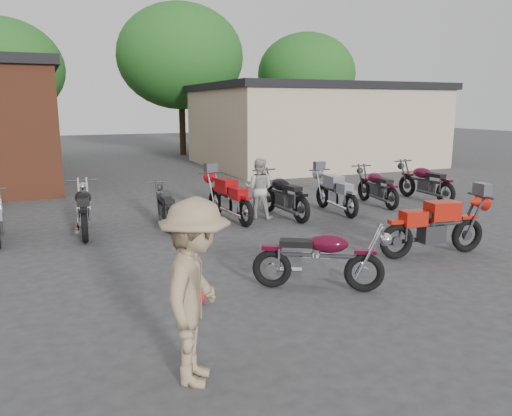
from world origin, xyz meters
name	(u,v)px	position (x,y,z in m)	size (l,w,h in m)	color
ground	(311,295)	(0.00, 0.00, 0.00)	(90.00, 90.00, 0.00)	#323234
stucco_building	(312,128)	(8.50, 15.00, 1.75)	(10.00, 8.00, 3.50)	tan
tree_1	(4,87)	(-5.00, 22.00, 3.70)	(5.92, 5.92, 7.40)	#144B19
tree_2	(181,76)	(4.00, 22.00, 4.40)	(7.04, 7.04, 8.80)	#144B19
tree_3	(306,89)	(12.00, 22.00, 3.80)	(6.08, 6.08, 7.60)	#144B19
vintage_motorcycle	(321,255)	(0.22, 0.13, 0.56)	(1.95, 0.64, 1.13)	#48091B
sportbike	(436,224)	(3.14, 0.85, 0.62)	(2.14, 0.71, 1.24)	red
helmet	(196,296)	(-1.70, 0.31, 0.13)	(0.29, 0.29, 0.26)	red
person_light	(259,189)	(1.36, 5.07, 0.76)	(0.74, 0.57, 1.52)	#ACABA8
person_tan	(196,292)	(-2.26, -1.60, 0.96)	(1.24, 0.71, 1.92)	#9A815F
row_bike_2	(84,207)	(-2.80, 5.19, 0.61)	(2.09, 0.69, 1.21)	black
row_bike_3	(166,205)	(-1.00, 5.08, 0.54)	(1.86, 0.61, 1.08)	black
row_bike_4	(229,196)	(0.59, 5.17, 0.61)	(2.11, 0.70, 1.22)	#B50F13
row_bike_5	(283,193)	(1.99, 4.98, 0.62)	(2.15, 0.71, 1.25)	black
row_bike_6	(336,191)	(3.51, 4.93, 0.58)	(2.02, 0.67, 1.17)	gray
row_bike_7	(377,185)	(5.14, 5.33, 0.58)	(2.00, 0.66, 1.16)	#540A23
row_bike_8	(425,180)	(6.90, 5.35, 0.62)	(2.13, 0.70, 1.23)	#4B091E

